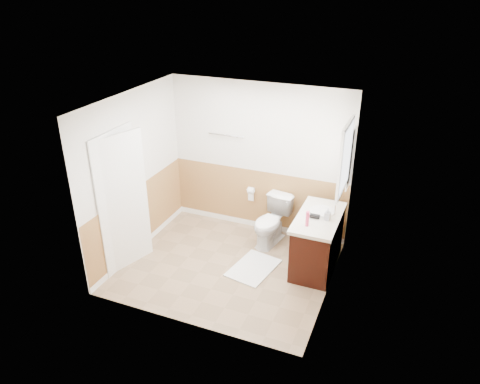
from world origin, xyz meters
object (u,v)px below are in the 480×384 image
at_px(bath_mat, 253,268).
at_px(vanity_cabinet, 317,243).
at_px(toilet, 271,222).
at_px(soap_dispenser, 328,214).
at_px(lotion_bottle, 307,219).

xyz_separation_m(bath_mat, vanity_cabinet, (0.84, 0.41, 0.39)).
xyz_separation_m(toilet, soap_dispenser, (0.96, -0.42, 0.55)).
relative_size(vanity_cabinet, lotion_bottle, 5.00).
bearing_deg(toilet, vanity_cabinet, -13.29).
relative_size(toilet, soap_dispenser, 4.49).
distance_m(vanity_cabinet, lotion_bottle, 0.66).
bearing_deg(soap_dispenser, bath_mat, -159.46).
bearing_deg(bath_mat, toilet, 90.00).
xyz_separation_m(vanity_cabinet, lotion_bottle, (-0.10, -0.33, 0.56)).
distance_m(vanity_cabinet, soap_dispenser, 0.55).
height_order(toilet, lotion_bottle, lotion_bottle).
bearing_deg(soap_dispenser, vanity_cabinet, 155.97).
height_order(vanity_cabinet, soap_dispenser, soap_dispenser).
relative_size(bath_mat, vanity_cabinet, 0.73).
bearing_deg(vanity_cabinet, soap_dispenser, -24.03).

